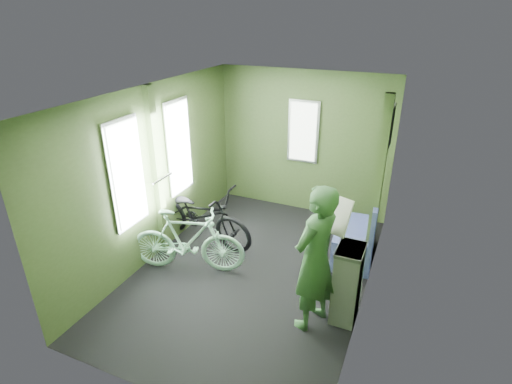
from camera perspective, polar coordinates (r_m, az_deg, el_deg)
room at (r=4.65m, az=-0.72°, el=3.55°), size 4.00×4.02×2.31m
bicycle_black at (r=5.97m, az=-7.80°, el=-6.99°), size 1.80×0.92×0.97m
bicycle_mint at (r=5.40m, az=-9.44°, el=-10.89°), size 1.54×0.88×0.91m
passenger at (r=4.13m, az=8.45°, el=-9.42°), size 0.58×0.75×1.63m
waste_box at (r=4.47m, az=12.87°, el=-12.68°), size 0.26×0.37×0.90m
bench_seat at (r=5.58m, az=14.11°, el=-6.61°), size 0.58×0.95×0.96m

